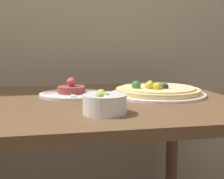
% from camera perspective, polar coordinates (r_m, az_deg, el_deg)
% --- Properties ---
extents(dining_table, '(1.07, 0.84, 0.78)m').
position_cam_1_polar(dining_table, '(1.19, -3.63, -7.43)').
color(dining_table, brown).
rests_on(dining_table, ground_plane).
extents(pizza_plate, '(0.38, 0.38, 0.06)m').
position_cam_1_polar(pizza_plate, '(1.27, 8.31, -0.31)').
color(pizza_plate, white).
rests_on(pizza_plate, dining_table).
extents(tartare_plate, '(0.26, 0.26, 0.07)m').
position_cam_1_polar(tartare_plate, '(1.26, -7.42, -0.50)').
color(tartare_plate, white).
rests_on(tartare_plate, dining_table).
extents(small_bowl, '(0.13, 0.13, 0.07)m').
position_cam_1_polar(small_bowl, '(0.93, -1.39, -2.51)').
color(small_bowl, white).
rests_on(small_bowl, dining_table).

